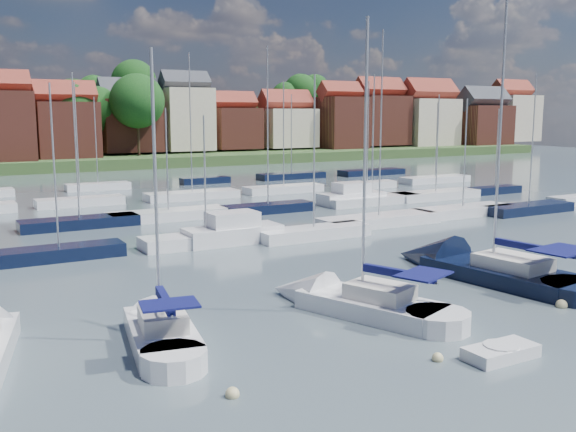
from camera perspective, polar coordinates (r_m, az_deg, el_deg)
ground at (r=66.27m, az=-7.97°, el=1.08°), size 260.00×260.00×0.00m
sailboat_left at (r=27.29m, az=-11.42°, el=-9.87°), size 3.99×9.45×12.59m
sailboat_centre at (r=30.55m, az=5.49°, el=-7.68°), size 6.40×10.91×14.46m
sailboat_navy at (r=38.45m, az=16.10°, el=-4.50°), size 5.40×14.10×18.93m
tender at (r=26.01m, az=18.39°, el=-11.42°), size 2.92×1.36×0.63m
buoy_a at (r=21.84m, az=-4.96°, el=-15.73°), size 0.47×0.47×0.47m
buoy_b at (r=25.24m, az=13.15°, el=-12.42°), size 0.43×0.43×0.43m
buoy_c at (r=29.73m, az=14.58°, el=-9.13°), size 0.45×0.45×0.45m
buoy_d at (r=33.59m, az=23.13°, el=-7.47°), size 0.55×0.55×0.55m
buoy_e at (r=38.36m, az=12.89°, el=-4.93°), size 0.48×0.48×0.48m
marina_field at (r=62.53m, az=-4.71°, el=1.06°), size 79.62×41.41×15.93m
far_shore_town at (r=156.04m, az=-19.96°, el=6.90°), size 212.46×90.00×22.27m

